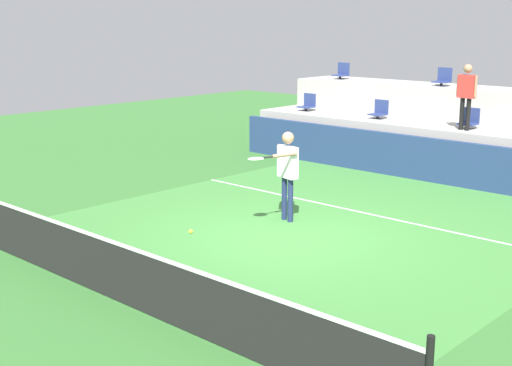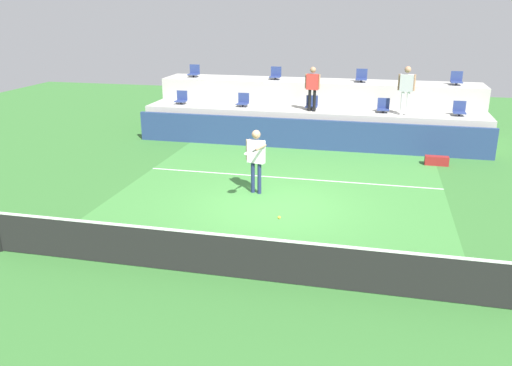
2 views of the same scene
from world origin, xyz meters
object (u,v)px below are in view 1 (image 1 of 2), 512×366
at_px(stadium_chair_lower_far_left, 308,104).
at_px(stadium_chair_upper_far_left, 342,72).
at_px(tennis_ball, 191,232).
at_px(spectator_in_white, 466,91).
at_px(tennis_player, 287,166).
at_px(stadium_chair_lower_left, 379,111).
at_px(stadium_chair_upper_left, 443,78).
at_px(stadium_chair_lower_center, 470,120).

relative_size(stadium_chair_lower_far_left, stadium_chair_upper_far_left, 1.00).
bearing_deg(tennis_ball, spectator_in_white, 93.67).
relative_size(stadium_chair_lower_far_left, tennis_player, 0.29).
bearing_deg(stadium_chair_lower_left, stadium_chair_upper_left, 62.45).
bearing_deg(stadium_chair_lower_center, stadium_chair_upper_left, 134.54).
bearing_deg(tennis_player, stadium_chair_lower_left, 107.46).
height_order(stadium_chair_lower_far_left, tennis_player, tennis_player).
bearing_deg(tennis_player, stadium_chair_lower_center, 83.75).
distance_m(stadium_chair_lower_far_left, tennis_ball, 11.82).
bearing_deg(stadium_chair_upper_left, tennis_player, -82.55).
distance_m(stadium_chair_lower_far_left, stadium_chair_lower_left, 2.58).
height_order(stadium_chair_lower_far_left, stadium_chair_upper_left, stadium_chair_upper_left).
bearing_deg(stadium_chair_upper_left, stadium_chair_lower_center, -45.46).
bearing_deg(spectator_in_white, stadium_chair_lower_far_left, 175.89).
height_order(stadium_chair_upper_far_left, stadium_chair_upper_left, same).
distance_m(stadium_chair_lower_left, stadium_chair_upper_left, 2.20).
height_order(stadium_chair_lower_left, spectator_in_white, spectator_in_white).
bearing_deg(stadium_chair_lower_center, stadium_chair_upper_far_left, 161.41).
bearing_deg(spectator_in_white, tennis_ball, -86.33).
height_order(stadium_chair_lower_far_left, tennis_ball, stadium_chair_lower_far_left).
bearing_deg(stadium_chair_lower_left, spectator_in_white, -7.91).
distance_m(spectator_in_white, tennis_ball, 9.92).
xyz_separation_m(stadium_chair_lower_center, stadium_chair_upper_far_left, (-5.35, 1.80, 0.85)).
height_order(stadium_chair_lower_center, stadium_chair_upper_far_left, stadium_chair_upper_far_left).
height_order(stadium_chair_upper_far_left, tennis_player, stadium_chair_upper_far_left).
relative_size(stadium_chair_lower_far_left, stadium_chair_lower_left, 1.00).
bearing_deg(stadium_chair_lower_far_left, stadium_chair_upper_far_left, 92.03).
height_order(stadium_chair_lower_far_left, stadium_chair_lower_left, same).
height_order(stadium_chair_lower_center, tennis_ball, stadium_chair_lower_center).
xyz_separation_m(stadium_chair_lower_left, spectator_in_white, (2.76, -0.38, 0.77)).
relative_size(stadium_chair_lower_left, tennis_ball, 7.65).
distance_m(stadium_chair_lower_left, tennis_ball, 10.75).
distance_m(stadium_chair_upper_far_left, tennis_player, 9.50).
bearing_deg(stadium_chair_lower_center, tennis_player, -96.25).
relative_size(stadium_chair_lower_center, stadium_chair_upper_far_left, 1.00).
xyz_separation_m(stadium_chair_upper_far_left, stadium_chair_upper_left, (3.58, 0.00, 0.00)).
bearing_deg(stadium_chair_lower_left, stadium_chair_lower_far_left, 180.00).
height_order(tennis_player, spectator_in_white, spectator_in_white).
bearing_deg(tennis_ball, stadium_chair_upper_left, 101.55).
bearing_deg(tennis_ball, tennis_player, 109.96).
bearing_deg(stadium_chair_lower_left, tennis_ball, -71.60).
height_order(stadium_chair_upper_left, tennis_player, stadium_chair_upper_left).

